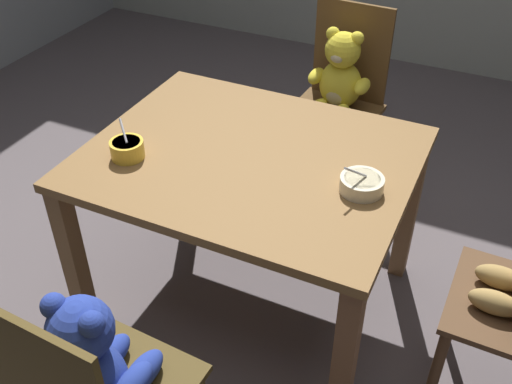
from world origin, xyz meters
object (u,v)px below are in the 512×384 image
teddy_chair_near_front (95,376)px  dining_table (250,179)px  porridge_bowl_yellow_near_left (127,149)px  porridge_bowl_cream_near_right (362,184)px  teddy_chair_far_center (339,86)px

teddy_chair_near_front → dining_table: bearing=2.6°
porridge_bowl_yellow_near_left → dining_table: bearing=27.4°
dining_table → porridge_bowl_cream_near_right: porridge_bowl_cream_near_right is taller
dining_table → teddy_chair_near_front: (-0.01, -0.89, -0.04)m
dining_table → porridge_bowl_yellow_near_left: 0.44m
dining_table → teddy_chair_far_center: 0.89m
dining_table → teddy_chair_near_front: 0.89m
dining_table → teddy_chair_near_front: size_ratio=1.25×
porridge_bowl_yellow_near_left → teddy_chair_near_front: bearing=-62.7°
teddy_chair_far_center → porridge_bowl_yellow_near_left: bearing=-17.6°
teddy_chair_near_front → porridge_bowl_cream_near_right: size_ratio=6.40×
porridge_bowl_yellow_near_left → teddy_chair_far_center: bearing=69.5°
dining_table → porridge_bowl_yellow_near_left: bearing=-152.6°
teddy_chair_near_front → porridge_bowl_cream_near_right: 0.96m
teddy_chair_near_front → porridge_bowl_cream_near_right: bearing=-23.0°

